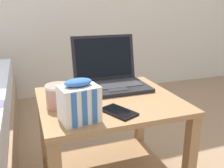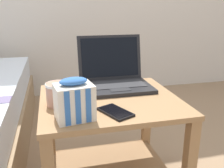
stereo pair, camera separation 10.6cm
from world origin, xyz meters
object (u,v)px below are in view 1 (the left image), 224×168
at_px(laptop, 110,77).
at_px(mug_front_left, 59,95).
at_px(snack_bag, 79,102).
at_px(cell_phone, 119,112).

relative_size(laptop, mug_front_left, 2.35).
bearing_deg(snack_bag, laptop, 55.42).
bearing_deg(mug_front_left, laptop, 33.84).
bearing_deg(snack_bag, cell_phone, 5.21).
bearing_deg(mug_front_left, cell_phone, -33.06).
xyz_separation_m(laptop, cell_phone, (-0.08, -0.33, -0.05)).
distance_m(snack_bag, cell_phone, 0.17).
distance_m(laptop, cell_phone, 0.34).
height_order(laptop, mug_front_left, laptop).
height_order(laptop, snack_bag, laptop).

